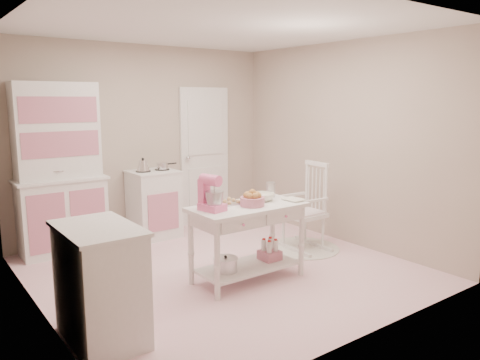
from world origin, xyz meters
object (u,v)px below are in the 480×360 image
work_table (248,243)px  bread_basket (252,202)px  base_cabinet (100,284)px  stand_mixer (212,194)px  stove (154,204)px  hutch (60,169)px  rocking_chair (304,206)px

work_table → bread_basket: bread_basket is taller
base_cabinet → stand_mixer: 1.39m
base_cabinet → stove: bearing=55.5°
base_cabinet → work_table: (1.67, 0.31, -0.06)m
hutch → stand_mixer: size_ratio=6.12×
base_cabinet → rocking_chair: rocking_chair is taller
base_cabinet → rocking_chair: size_ratio=0.84×
base_cabinet → stand_mixer: bearing=14.6°
work_table → bread_basket: 0.45m
base_cabinet → bread_basket: base_cabinet is taller
rocking_chair → stand_mixer: bearing=-163.4°
base_cabinet → work_table: 1.70m
stand_mixer → bread_basket: (0.44, -0.07, -0.12)m
stove → stand_mixer: bearing=-99.7°
work_table → base_cabinet: bearing=-169.6°
stand_mixer → bread_basket: size_ratio=1.36×
work_table → stand_mixer: bearing=177.3°
work_table → stand_mixer: (-0.42, 0.02, 0.57)m
stove → bread_basket: (0.10, -2.06, 0.39)m
base_cabinet → stand_mixer: size_ratio=2.71×
hutch → bread_basket: hutch is taller
rocking_chair → work_table: rocking_chair is taller
stove → rocking_chair: 2.05m
bread_basket → work_table: bearing=111.8°
stove → rocking_chair: bearing=-51.6°
stove → stand_mixer: size_ratio=2.71×
hutch → work_table: hutch is taller
rocking_chair → work_table: bearing=-158.0°
bread_basket → stove: bearing=92.8°
stove → stand_mixer: 2.08m
base_cabinet → bread_basket: size_ratio=3.68×
bread_basket → hutch: bearing=121.7°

